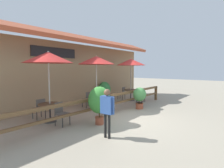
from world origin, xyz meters
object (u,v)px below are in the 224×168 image
object	(u,v)px
patio_umbrella_far	(131,62)
dining_table_far	(131,92)
chair_near_streetside	(61,112)
chair_near_wallside	(40,108)
chair_far_streetside	(140,94)
pedestrian	(107,107)
chair_middle_wallside	(88,99)
potted_plant_corner_fern	(140,96)
chair_middle_streetside	(107,101)
potted_plant_tall_tropical	(99,101)
patio_umbrella_near	(48,58)
chair_far_wallside	(122,92)
patio_umbrella_middle	(96,60)
potted_plant_small_flowering	(104,91)
dining_table_middle	(97,98)
dining_table_near	(50,107)

from	to	relation	value
patio_umbrella_far	dining_table_far	distance (m)	1.99
chair_near_streetside	chair_near_wallside	bearing A→B (deg)	84.24
dining_table_far	chair_far_streetside	distance (m)	0.75
chair_far_streetside	pedestrian	world-z (taller)	pedestrian
chair_middle_wallside	potted_plant_corner_fern	xyz separation A→B (m)	(1.51, -2.43, 0.21)
dining_table_far	pedestrian	world-z (taller)	pedestrian
chair_middle_streetside	potted_plant_tall_tropical	bearing A→B (deg)	-158.77
patio_umbrella_near	patio_umbrella_far	xyz separation A→B (m)	(6.12, 0.05, 0.00)
chair_middle_wallside	pedestrian	xyz separation A→B (m)	(-2.63, -3.66, 0.49)
chair_far_wallside	patio_umbrella_middle	bearing A→B (deg)	3.83
dining_table_far	potted_plant_small_flowering	distance (m)	1.79
chair_near_wallside	chair_middle_wallside	bearing A→B (deg)	-176.52
patio_umbrella_middle	pedestrian	distance (m)	4.27
patio_umbrella_far	potted_plant_tall_tropical	distance (m)	5.67
patio_umbrella_far	potted_plant_small_flowering	bearing A→B (deg)	134.83
chair_near_wallside	pedestrian	xyz separation A→B (m)	(0.24, -3.60, 0.49)
potted_plant_corner_fern	potted_plant_small_flowering	xyz separation A→B (m)	(0.54, 2.98, -0.01)
chair_middle_streetside	dining_table_far	world-z (taller)	chair_middle_streetside
dining_table_middle	patio_umbrella_middle	bearing A→B (deg)	0.00
dining_table_near	dining_table_far	xyz separation A→B (m)	(6.12, 0.05, 0.00)
patio_umbrella_far	potted_plant_corner_fern	bearing A→B (deg)	-136.45
chair_middle_wallside	potted_plant_tall_tropical	size ratio (longest dim) A/B	0.59
chair_far_wallside	dining_table_near	bearing A→B (deg)	-0.89
chair_near_wallside	dining_table_middle	world-z (taller)	chair_near_wallside
patio_umbrella_near	chair_far_wallside	xyz separation A→B (m)	(6.15, 0.79, -2.10)
dining_table_middle	potted_plant_corner_fern	size ratio (longest dim) A/B	0.79
potted_plant_small_flowering	pedestrian	size ratio (longest dim) A/B	0.84
patio_umbrella_middle	patio_umbrella_far	distance (m)	3.31
dining_table_middle	patio_umbrella_near	bearing A→B (deg)	-178.40
potted_plant_small_flowering	pedestrian	distance (m)	6.30
potted_plant_corner_fern	chair_far_wallside	bearing A→B (deg)	53.30
chair_middle_streetside	potted_plant_tall_tropical	distance (m)	2.21
patio_umbrella_near	chair_far_streetside	size ratio (longest dim) A/B	3.26
dining_table_middle	patio_umbrella_far	size ratio (longest dim) A/B	0.32
chair_near_streetside	potted_plant_small_flowering	xyz separation A→B (m)	(4.83, 2.04, 0.20)
dining_table_near	chair_far_wallside	distance (m)	6.20
dining_table_near	chair_middle_streetside	world-z (taller)	chair_middle_streetside
patio_umbrella_far	patio_umbrella_near	bearing A→B (deg)	-179.50
patio_umbrella_far	potted_plant_tall_tropical	world-z (taller)	patio_umbrella_far
potted_plant_small_flowering	dining_table_near	bearing A→B (deg)	-164.78
dining_table_near	potted_plant_corner_fern	distance (m)	4.63
chair_middle_wallside	dining_table_far	world-z (taller)	chair_middle_wallside
chair_middle_wallside	dining_table_far	bearing A→B (deg)	176.04
dining_table_middle	potted_plant_small_flowering	size ratio (longest dim) A/B	0.71
chair_near_wallside	chair_far_wallside	size ratio (longest dim) A/B	1.00
chair_middle_streetside	patio_umbrella_middle	bearing A→B (deg)	82.15
chair_near_wallside	dining_table_far	xyz separation A→B (m)	(6.17, -0.66, 0.11)
patio_umbrella_near	patio_umbrella_middle	size ratio (longest dim) A/B	1.00
chair_near_streetside	patio_umbrella_middle	bearing A→B (deg)	6.95
dining_table_near	dining_table_middle	size ratio (longest dim) A/B	1.00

